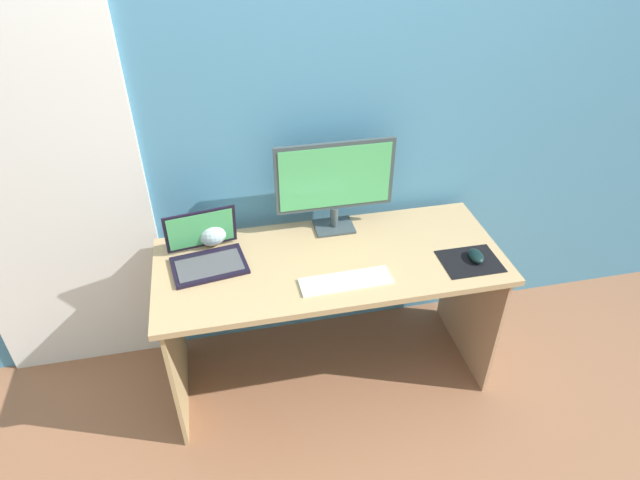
% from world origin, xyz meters
% --- Properties ---
extents(ground_plane, '(8.00, 8.00, 0.00)m').
position_xyz_m(ground_plane, '(0.00, 0.00, 0.00)').
color(ground_plane, brown).
extents(wall_back, '(6.00, 0.04, 2.50)m').
position_xyz_m(wall_back, '(0.00, 0.38, 1.25)').
color(wall_back, teal).
rests_on(wall_back, ground_plane).
extents(door_left, '(0.82, 0.02, 2.02)m').
position_xyz_m(door_left, '(-1.15, 0.35, 1.01)').
color(door_left, white).
rests_on(door_left, ground_plane).
extents(desk, '(1.51, 0.62, 0.72)m').
position_xyz_m(desk, '(0.00, 0.00, 0.58)').
color(desk, tan).
rests_on(desk, ground_plane).
extents(monitor, '(0.54, 0.14, 0.44)m').
position_xyz_m(monitor, '(0.07, 0.23, 0.97)').
color(monitor, '#374447').
rests_on(monitor, desk).
extents(laptop, '(0.34, 0.29, 0.22)m').
position_xyz_m(laptop, '(-0.52, 0.09, 0.76)').
color(laptop, black).
rests_on(laptop, desk).
extents(fishbowl, '(0.15, 0.15, 0.15)m').
position_xyz_m(fishbowl, '(-0.49, 0.23, 0.79)').
color(fishbowl, silver).
rests_on(fishbowl, desk).
extents(keyboard_external, '(0.38, 0.12, 0.01)m').
position_xyz_m(keyboard_external, '(0.03, -0.17, 0.72)').
color(keyboard_external, white).
rests_on(keyboard_external, desk).
extents(mousepad, '(0.25, 0.20, 0.00)m').
position_xyz_m(mousepad, '(0.58, -0.14, 0.72)').
color(mousepad, black).
rests_on(mousepad, desk).
extents(mouse, '(0.07, 0.10, 0.04)m').
position_xyz_m(mouse, '(0.61, -0.14, 0.74)').
color(mouse, black).
rests_on(mouse, mousepad).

